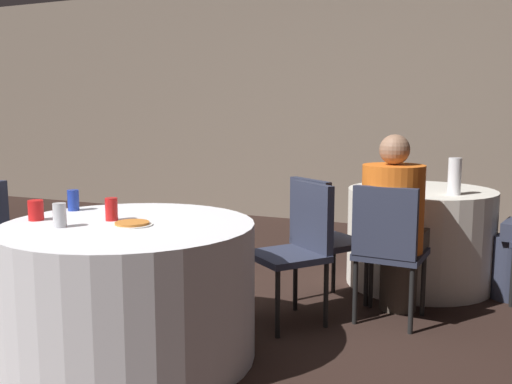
% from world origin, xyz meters
% --- Properties ---
extents(ground_plane, '(16.00, 16.00, 0.00)m').
position_xyz_m(ground_plane, '(0.00, 0.00, 0.00)').
color(ground_plane, black).
extents(wall_back, '(16.00, 0.06, 2.80)m').
position_xyz_m(wall_back, '(0.00, 4.09, 1.40)').
color(wall_back, gray).
rests_on(wall_back, ground_plane).
extents(table_near, '(1.31, 1.31, 0.72)m').
position_xyz_m(table_near, '(0.14, 0.04, 0.36)').
color(table_near, silver).
rests_on(table_near, ground_plane).
extents(table_far, '(1.08, 1.08, 0.72)m').
position_xyz_m(table_far, '(1.37, 1.98, 0.36)').
color(table_far, white).
rests_on(table_far, ground_plane).
extents(chair_near_northeast, '(0.56, 0.56, 0.86)m').
position_xyz_m(chair_near_northeast, '(0.80, 0.89, 0.52)').
color(chair_near_northeast, '#2D3347').
rests_on(chair_near_northeast, ground_plane).
extents(chair_far_south, '(0.43, 0.43, 0.86)m').
position_xyz_m(chair_far_south, '(1.30, 1.04, 0.52)').
color(chair_far_south, '#2D3347').
rests_on(chair_far_south, ground_plane).
extents(chair_far_southwest, '(0.56, 0.56, 0.86)m').
position_xyz_m(chair_far_southwest, '(0.83, 1.20, 0.52)').
color(chair_far_southwest, '#2D3347').
rests_on(chair_far_southwest, ground_plane).
extents(person_orange_shirt, '(0.39, 0.53, 1.16)m').
position_xyz_m(person_orange_shirt, '(1.31, 1.19, 0.60)').
color(person_orange_shirt, '#4C4238').
rests_on(person_orange_shirt, ground_plane).
extents(pizza_plate_near, '(0.21, 0.21, 0.02)m').
position_xyz_m(pizza_plate_near, '(0.19, 0.01, 0.73)').
color(pizza_plate_near, white).
rests_on(pizza_plate_near, table_near).
extents(soda_can_red, '(0.07, 0.07, 0.12)m').
position_xyz_m(soda_can_red, '(0.02, 0.07, 0.78)').
color(soda_can_red, red).
rests_on(soda_can_red, table_near).
extents(soda_can_blue, '(0.07, 0.07, 0.12)m').
position_xyz_m(soda_can_blue, '(-0.38, 0.23, 0.78)').
color(soda_can_blue, '#1E38A5').
rests_on(soda_can_blue, table_near).
extents(soda_can_silver, '(0.07, 0.07, 0.12)m').
position_xyz_m(soda_can_silver, '(-0.11, -0.17, 0.78)').
color(soda_can_silver, silver).
rests_on(soda_can_silver, table_near).
extents(cup_near, '(0.08, 0.08, 0.11)m').
position_xyz_m(cup_near, '(-0.36, -0.08, 0.78)').
color(cup_near, red).
rests_on(cup_near, table_near).
extents(bottle_far, '(0.09, 0.09, 0.26)m').
position_xyz_m(bottle_far, '(1.61, 1.79, 0.85)').
color(bottle_far, white).
rests_on(bottle_far, table_far).
extents(cup_far, '(0.09, 0.09, 0.09)m').
position_xyz_m(cup_far, '(1.30, 1.63, 0.77)').
color(cup_far, white).
rests_on(cup_far, table_far).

